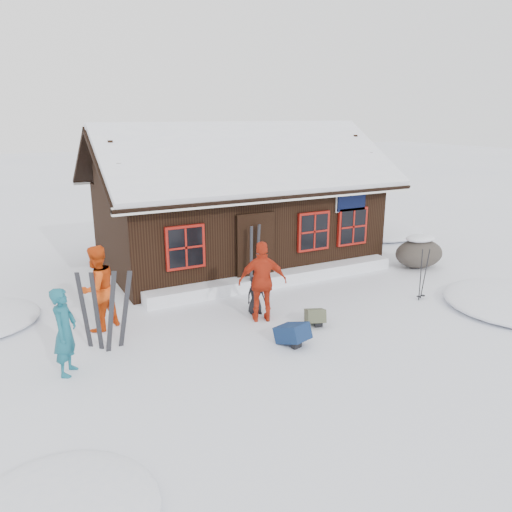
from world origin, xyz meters
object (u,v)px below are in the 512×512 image
object	(u,v)px
backpack_blue	(292,337)
backpack_olive	(315,319)
ski_poles	(423,275)
skier_crouched	(256,295)
boulder	(419,252)
skier_orange_left	(97,288)
skier_orange_right	(263,282)
skier_teal	(65,332)
ski_pair_left	(118,311)

from	to	relation	value
backpack_blue	backpack_olive	xyz separation A→B (m)	(0.98, 0.63, -0.03)
ski_poles	backpack_olive	xyz separation A→B (m)	(-3.36, -0.12, -0.50)
skier_crouched	boulder	world-z (taller)	skier_crouched
backpack_blue	skier_orange_left	bearing A→B (deg)	125.73
skier_orange_right	skier_orange_left	bearing A→B (deg)	2.21
skier_teal	ski_pair_left	size ratio (longest dim) A/B	0.99
skier_teal	boulder	bearing A→B (deg)	-50.60
skier_orange_left	ski_pair_left	distance (m)	1.16
ski_poles	boulder	bearing A→B (deg)	46.71
skier_teal	boulder	xyz separation A→B (m)	(10.64, 2.00, -0.36)
skier_teal	ski_poles	bearing A→B (deg)	-62.15
skier_orange_right	skier_crouched	xyz separation A→B (m)	(0.05, 0.44, -0.47)
skier_crouched	backpack_olive	world-z (taller)	skier_crouched
skier_crouched	backpack_blue	size ratio (longest dim) A/B	1.48
ski_pair_left	ski_poles	xyz separation A→B (m)	(7.53, -0.76, -0.15)
skier_orange_right	backpack_olive	bearing A→B (deg)	162.17
skier_teal	skier_orange_right	size ratio (longest dim) A/B	0.88
skier_orange_left	boulder	size ratio (longest dim) A/B	1.20
skier_orange_right	backpack_blue	xyz separation A→B (m)	(-0.05, -1.41, -0.77)
skier_orange_left	backpack_blue	distance (m)	4.36
skier_orange_right	ski_pair_left	xyz separation A→B (m)	(-3.24, 0.10, -0.15)
skier_teal	skier_orange_left	distance (m)	1.98
boulder	backpack_blue	bearing A→B (deg)	-155.59
backpack_blue	backpack_olive	bearing A→B (deg)	16.35
skier_orange_left	skier_crouched	distance (m)	3.60
backpack_olive	skier_crouched	bearing A→B (deg)	148.72
boulder	backpack_olive	size ratio (longest dim) A/B	2.93
skier_orange_right	ski_pair_left	world-z (taller)	skier_orange_right
skier_orange_left	boulder	world-z (taller)	skier_orange_left
skier_crouched	ski_poles	distance (m)	4.39
skier_orange_left	backpack_olive	world-z (taller)	skier_orange_left
skier_teal	skier_crouched	size ratio (longest dim) A/B	1.77
boulder	ski_pair_left	world-z (taller)	ski_pair_left
ski_pair_left	skier_teal	bearing A→B (deg)	-149.50
skier_crouched	ski_poles	world-z (taller)	ski_poles
ski_pair_left	skier_orange_left	bearing A→B (deg)	100.37
ski_pair_left	backpack_blue	bearing A→B (deg)	-24.60
boulder	ski_poles	bearing A→B (deg)	-133.29
backpack_blue	ski_pair_left	bearing A→B (deg)	138.42
skier_teal	skier_orange_right	world-z (taller)	skier_orange_right
ski_poles	backpack_blue	size ratio (longest dim) A/B	2.17
skier_teal	backpack_blue	size ratio (longest dim) A/B	2.62
skier_teal	backpack_blue	xyz separation A→B (m)	(4.28, -0.88, -0.66)
boulder	skier_orange_left	bearing A→B (deg)	-178.56
skier_orange_left	backpack_olive	size ratio (longest dim) A/B	3.53
boulder	backpack_blue	distance (m)	6.98
backpack_olive	boulder	bearing A→B (deg)	45.51
skier_crouched	ski_pair_left	world-z (taller)	ski_pair_left
skier_orange_right	ski_poles	world-z (taller)	skier_orange_right
skier_teal	ski_pair_left	world-z (taller)	skier_teal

